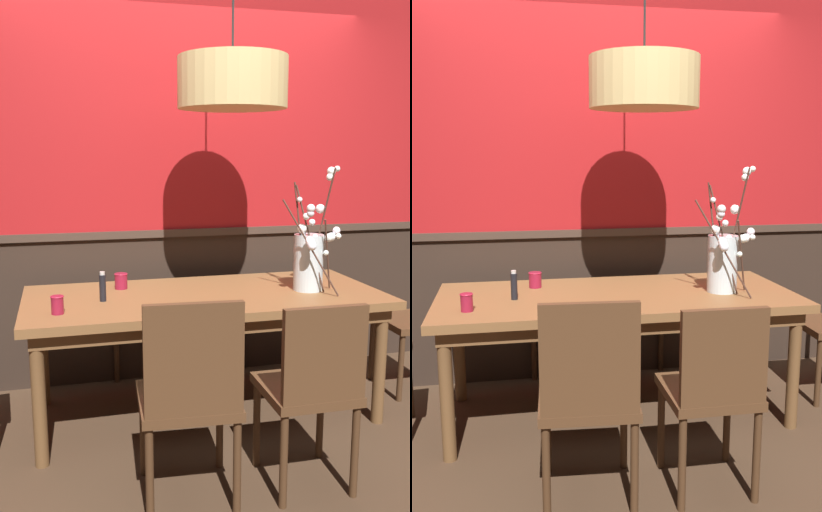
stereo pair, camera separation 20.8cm
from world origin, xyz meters
TOP-DOWN VIEW (x-y plane):
  - ground_plane at (0.00, 0.00)m, footprint 24.00×24.00m
  - back_wall at (0.00, 0.70)m, footprint 6.02×0.14m
  - dining_table at (0.00, 0.00)m, footprint 2.07×0.93m
  - chair_near_side_left at (-0.29, -0.86)m, footprint 0.47×0.47m
  - chair_far_side_right at (0.28, 0.89)m, footprint 0.44×0.45m
  - chair_far_side_left at (-0.29, 0.87)m, footprint 0.46×0.42m
  - chair_near_side_right at (0.27, -0.89)m, footprint 0.41×0.42m
  - vase_with_blossoms at (0.62, -0.08)m, footprint 0.39×0.39m
  - candle_holder_nearer_center at (-0.46, 0.24)m, footprint 0.08×0.08m
  - candle_holder_nearer_edge at (-0.84, -0.23)m, footprint 0.07×0.07m
  - condiment_bottle at (-0.59, -0.03)m, footprint 0.04×0.04m
  - pendant_lamp at (0.14, -0.07)m, footprint 0.60×0.60m

SIDE VIEW (x-z plane):
  - ground_plane at x=0.00m, z-range 0.00..0.00m
  - chair_near_side_right at x=0.27m, z-range 0.06..0.98m
  - chair_near_side_left at x=-0.29m, z-range 0.05..1.01m
  - chair_far_side_right at x=0.28m, z-range 0.06..1.02m
  - chair_far_side_left at x=-0.29m, z-range 0.06..1.05m
  - dining_table at x=0.00m, z-range 0.29..1.04m
  - candle_holder_nearer_edge at x=-0.84m, z-range 0.75..0.84m
  - candle_holder_nearer_center at x=-0.46m, z-range 0.75..0.84m
  - condiment_bottle at x=-0.59m, z-range 0.74..0.91m
  - vase_with_blossoms at x=0.62m, z-range 0.57..1.31m
  - back_wall at x=0.00m, z-range -0.01..2.87m
  - pendant_lamp at x=0.14m, z-range 1.39..2.47m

